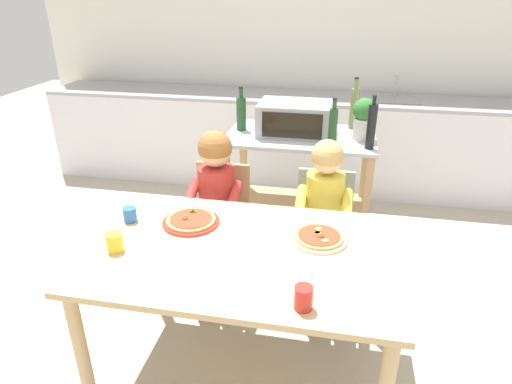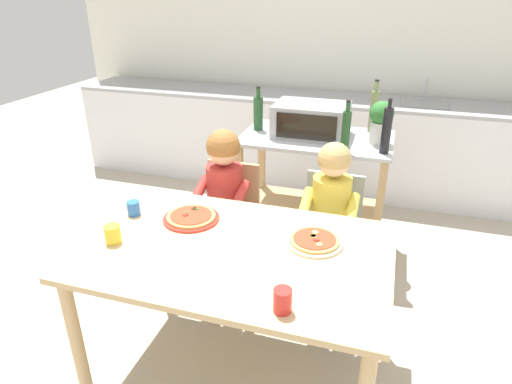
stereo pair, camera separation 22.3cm
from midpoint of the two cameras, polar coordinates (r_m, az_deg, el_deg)
name	(u,v)px [view 2 (the right image)]	position (r m, az deg, el deg)	size (l,w,h in m)	color
ground_plane	(289,254)	(3.37, 6.19, -8.01)	(11.29, 11.29, 0.00)	#B7AD99
back_wall_tiled	(336,40)	(4.59, 11.76, 18.65)	(5.49, 0.14, 2.70)	white
kitchen_counter	(323,143)	(4.38, 10.10, 6.27)	(4.94, 0.60, 1.08)	silver
kitchen_island_cart	(314,174)	(3.25, 9.46, 2.21)	(1.04, 0.63, 0.87)	#B7BABF
toaster_oven	(311,120)	(3.14, 9.17, 9.13)	(0.50, 0.37, 0.22)	#999BA0
bottle_slim_sauce	(374,110)	(3.32, 16.85, 10.03)	(0.06, 0.06, 0.37)	olive
bottle_squat_spirits	(258,112)	(3.23, 2.29, 10.19)	(0.07, 0.07, 0.31)	#1E4723
bottle_clear_vinegar	(387,130)	(2.90, 18.63, 7.55)	(0.06, 0.06, 0.35)	black
bottle_brown_beer	(346,131)	(2.84, 13.75, 7.65)	(0.05, 0.05, 0.33)	#1E4723
potted_herb_plant	(381,121)	(3.07, 17.86, 8.66)	(0.16, 0.16, 0.28)	beige
dining_table	(237,265)	(2.10, 0.59, -9.43)	(1.40, 0.93, 0.74)	tan
dining_chair_left	(229,216)	(2.85, -1.25, -3.24)	(0.36, 0.36, 0.81)	tan
dining_chair_right	(330,231)	(2.75, 11.80, -4.99)	(0.36, 0.36, 0.81)	gray
child_in_red_shirt	(221,194)	(2.66, -2.09, -0.33)	(0.32, 0.42, 1.06)	#424C6B
child_in_yellow_shirt	(329,212)	(2.55, 11.85, -2.65)	(0.32, 0.42, 1.04)	#424C6B
pizza_plate_red_rimmed	(191,217)	(2.28, -5.61, -3.34)	(0.29, 0.29, 0.03)	red
pizza_plate_cream	(314,241)	(2.11, 10.57, -6.31)	(0.27, 0.27, 0.03)	beige
drinking_cup_blue	(134,208)	(2.37, -12.95, -2.11)	(0.07, 0.07, 0.08)	blue
drinking_cup_red	(283,300)	(1.68, 7.35, -13.82)	(0.07, 0.07, 0.10)	red
drinking_cup_yellow	(113,234)	(2.14, -15.19, -5.34)	(0.07, 0.07, 0.09)	yellow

